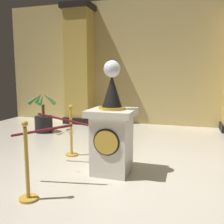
{
  "coord_description": "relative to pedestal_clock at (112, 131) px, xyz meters",
  "views": [
    {
      "loc": [
        1.02,
        -3.68,
        1.56
      ],
      "look_at": [
        -0.11,
        0.04,
        0.98
      ],
      "focal_mm": 40.62,
      "sensor_mm": 36.0,
      "label": 1
    }
  ],
  "objects": [
    {
      "name": "stanchion_far",
      "position": [
        -0.74,
        -1.16,
        -0.32
      ],
      "size": [
        0.24,
        0.24,
        1.01
      ],
      "color": "gold",
      "rests_on": "ground_plane"
    },
    {
      "name": "ground_plane",
      "position": [
        0.11,
        -0.04,
        -0.68
      ],
      "size": [
        10.04,
        10.04,
        0.0
      ],
      "primitive_type": "plane",
      "color": "beige"
    },
    {
      "name": "velvet_rope",
      "position": [
        -0.87,
        -0.28,
        0.11
      ],
      "size": [
        1.03,
        1.05,
        0.22
      ],
      "color": "#591419"
    },
    {
      "name": "stanchion_near",
      "position": [
        -1.0,
        0.61,
        -0.33
      ],
      "size": [
        0.24,
        0.24,
        0.99
      ],
      "color": "gold",
      "rests_on": "ground_plane"
    },
    {
      "name": "pedestal_clock",
      "position": [
        0.0,
        0.0,
        0.0
      ],
      "size": [
        0.7,
        0.7,
        1.77
      ],
      "color": "silver",
      "rests_on": "ground_plane"
    },
    {
      "name": "potted_palm_left",
      "position": [
        -2.61,
        2.21,
        -0.33
      ],
      "size": [
        0.76,
        0.77,
        1.09
      ],
      "color": "black",
      "rests_on": "ground_plane"
    },
    {
      "name": "column_left",
      "position": [
        -2.23,
        3.87,
        1.15
      ],
      "size": [
        0.94,
        0.94,
        3.69
      ],
      "color": "black",
      "rests_on": "ground_plane"
    },
    {
      "name": "back_wall",
      "position": [
        0.11,
        4.23,
        1.24
      ],
      "size": [
        10.04,
        0.16,
        3.84
      ],
      "primitive_type": "cube",
      "color": "tan",
      "rests_on": "ground_plane"
    }
  ]
}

